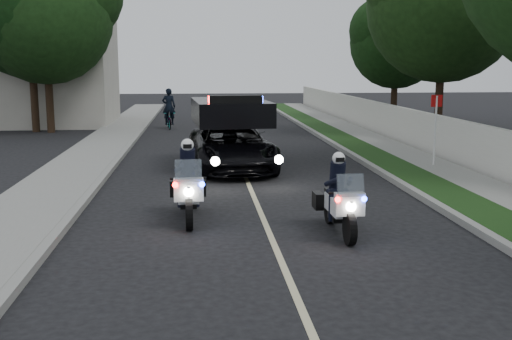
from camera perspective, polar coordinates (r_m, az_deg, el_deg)
The scene contains 19 objects.
ground at distance 9.22m, azimuth 3.57°, elevation -11.23°, with size 120.00×120.00×0.00m, color black.
curb_right at distance 19.55m, azimuth 10.92°, elevation 0.16°, with size 0.20×60.00×0.15m, color gray.
grass_verge at distance 19.76m, azimuth 12.87°, elevation 0.20°, with size 1.20×60.00×0.16m, color #193814.
sidewalk_right at distance 20.21m, azimuth 16.37°, elevation 0.25°, with size 1.40×60.00×0.16m, color gray.
property_wall at distance 20.50m, azimuth 19.06°, elevation 2.14°, with size 0.22×60.00×1.50m, color beige.
curb_left at distance 18.97m, azimuth -13.59°, elevation -0.24°, with size 0.20×60.00×0.15m, color gray.
sidewalk_left at distance 19.16m, azimuth -16.85°, elevation -0.28°, with size 2.00×60.00×0.16m, color gray.
building_far at distance 35.56m, azimuth -19.73°, elevation 9.61°, with size 8.00×6.00×7.00m, color #A8A396.
lane_marking at distance 18.84m, azimuth -1.15°, elevation -0.25°, with size 0.12×50.00×0.01m, color #BFB78C.
police_moto_left at distance 13.36m, azimuth -6.24°, elevation -4.56°, with size 0.72×2.04×1.74m, color white, non-canonical shape.
police_moto_right at distance 12.33m, azimuth 7.66°, elevation -5.82°, with size 0.66×1.89×1.61m, color silver, non-canonical shape.
police_suv at distance 19.53m, azimuth -2.25°, elevation 0.09°, with size 2.42×5.24×2.55m, color black.
bicycle at distance 31.91m, azimuth -8.02°, elevation 3.82°, with size 0.56×1.61×0.84m, color black.
cyclist at distance 31.91m, azimuth -8.02°, elevation 3.82°, with size 0.67×0.45×1.86m, color black.
sign_post at distance 20.19m, azimuth 16.09°, elevation 0.03°, with size 0.38×0.38×2.43m, color #AC230C, non-canonical shape.
tree_right_d at distance 29.24m, azimuth 16.43°, elevation 2.97°, with size 6.76×6.76×11.26m, color #1C3D14, non-canonical shape.
tree_right_e at distance 36.32m, azimuth 12.58°, elevation 4.41°, with size 5.19×5.19×8.65m, color #143410, non-canonical shape.
tree_left_near at distance 31.43m, azimuth -18.42°, elevation 3.32°, with size 6.39×6.39×10.65m, color #173612, non-canonical shape.
tree_left_far at distance 31.96m, azimuth -19.67°, elevation 3.35°, with size 7.18×7.18×11.96m, color black, non-canonical shape.
Camera 1 is at (-1.37, -8.49, 3.32)m, focal length 43.20 mm.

